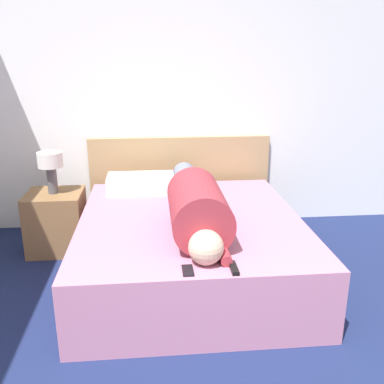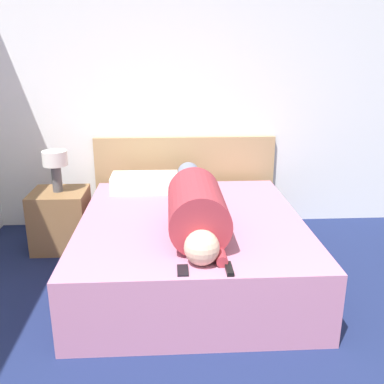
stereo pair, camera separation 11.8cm
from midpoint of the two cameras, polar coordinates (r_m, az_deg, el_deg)
The scene contains 9 objects.
wall_back at distance 4.26m, azimuth -0.91°, elevation 12.70°, with size 5.20×0.06×2.60m.
bed at distance 3.38m, azimuth -1.24°, elevation -7.29°, with size 1.68×1.91×0.49m.
headboard at distance 4.34m, azimuth -2.35°, elevation 1.40°, with size 1.80×0.04×0.91m.
nightstand at distance 4.01m, azimuth -18.42°, elevation -3.76°, with size 0.48×0.45×0.53m.
table_lamp at distance 3.86m, azimuth -19.18°, elevation 3.51°, with size 0.21×0.21×0.36m.
person_lying at distance 3.07m, azimuth -0.61°, elevation -1.63°, with size 0.39×1.78×0.39m.
pillow_near_headboard at distance 3.91m, azimuth -7.69°, elevation 1.15°, with size 0.60×0.32×0.15m.
tv_remote at distance 2.52m, azimuth 4.24°, elevation -10.09°, with size 0.04×0.15×0.02m.
cell_phone at distance 2.50m, azimuth -1.94°, elevation -10.43°, with size 0.06×0.13×0.01m.
Camera 1 is at (-0.40, -0.73, 1.69)m, focal length 40.00 mm.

